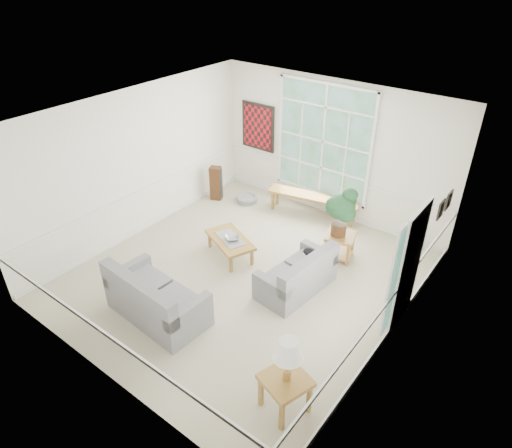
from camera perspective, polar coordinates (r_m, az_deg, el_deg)
The scene contains 24 objects.
floor at distance 8.53m, azimuth -1.36°, elevation -6.39°, with size 5.50×6.00×0.01m, color #ADA78D.
ceiling at distance 7.08m, azimuth -1.67°, elevation 13.12°, with size 5.50×6.00×0.02m, color white.
wall_back at distance 9.97m, azimuth 9.48°, elevation 9.14°, with size 5.50×0.02×3.00m, color white.
wall_front at distance 6.08m, azimuth -19.68°, elevation -8.71°, with size 5.50×0.02×3.00m, color white.
wall_left at distance 9.49m, azimuth -14.68°, elevation 7.32°, with size 0.02×6.00×3.00m, color white.
wall_right at distance 6.59m, azimuth 17.58°, elevation -4.75°, with size 0.02×6.00×3.00m, color white.
window_back at distance 9.97m, azimuth 8.42°, elevation 10.16°, with size 2.30×0.08×2.40m, color white.
entry_door at distance 7.33m, azimuth 18.50°, elevation -5.21°, with size 0.08×0.90×2.10m, color white.
door_sidelight at distance 6.78m, azimuth 16.70°, elevation -7.14°, with size 0.08×0.26×1.90m, color white.
wall_art at distance 10.87m, azimuth 0.22°, elevation 12.05°, with size 0.90×0.06×1.10m, color maroon.
wall_frame_near at distance 8.03m, azimuth 22.06°, elevation 1.71°, with size 0.04×0.26×0.32m, color black.
wall_frame_far at distance 8.38m, azimuth 22.91°, elevation 2.78°, with size 0.04×0.26×0.32m, color black.
loveseat_right at distance 8.01m, azimuth 5.04°, elevation -5.84°, with size 0.75×1.46×0.79m, color slate.
loveseat_front at distance 7.58m, azimuth -12.28°, elevation -8.45°, with size 1.69×0.88×0.92m, color slate.
coffee_table at distance 8.92m, azimuth -3.24°, elevation -2.90°, with size 1.07×0.59×0.40m, color olive.
pewter_bowl at distance 8.76m, azimuth -2.92°, elevation -1.68°, with size 0.34×0.34×0.08m, color gray.
window_bench at distance 10.31m, azimuth 7.12°, elevation 2.33°, with size 2.06×0.40×0.48m, color olive.
end_table at distance 8.96m, azimuth 10.40°, elevation -2.75°, with size 0.53×0.53×0.53m, color olive.
houseplant at distance 8.55m, azimuth 10.50°, elevation 1.47°, with size 0.58×0.58×0.99m, color #1D4727, non-canonical shape.
side_table at distance 6.31m, azimuth 3.64°, elevation -20.37°, with size 0.56×0.56×0.57m, color olive.
table_lamp at distance 5.84m, azimuth 3.99°, elevation -16.63°, with size 0.38×0.38×0.66m, color silver, non-canonical shape.
pet_bed at distance 10.86m, azimuth -1.15°, elevation 3.18°, with size 0.50×0.50×0.15m, color gray.
floor_speaker at distance 10.87m, azimuth -5.03°, elevation 5.11°, with size 0.26×0.20×0.83m, color #422613.
cat at distance 8.33m, azimuth 6.84°, elevation -3.58°, with size 0.30×0.21×0.14m, color black.
Camera 1 is at (4.24, -5.21, 5.25)m, focal length 32.00 mm.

